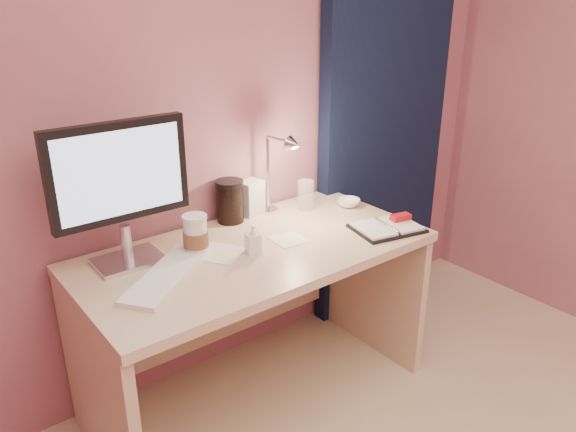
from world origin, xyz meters
TOP-DOWN VIEW (x-y plane):
  - room at (0.95, 1.69)m, footprint 3.50×3.50m
  - desk at (0.00, 1.45)m, footprint 1.40×0.70m
  - monitor at (-0.45, 1.56)m, footprint 0.50×0.18m
  - keyboard at (-0.38, 1.37)m, footprint 0.46×0.40m
  - planner at (0.55, 1.18)m, footprint 0.32×0.27m
  - paper_b at (0.15, 1.36)m, footprint 0.14×0.14m
  - paper_c at (-0.14, 1.42)m, footprint 0.23×0.23m
  - coffee_cup at (-0.21, 1.48)m, footprint 0.10×0.10m
  - clear_cup at (0.43, 1.58)m, footprint 0.08×0.08m
  - bowl at (0.61, 1.48)m, footprint 0.14×0.14m
  - lotion_bottle at (-0.03, 1.35)m, footprint 0.06×0.06m
  - dark_jar at (0.07, 1.67)m, footprint 0.12×0.12m
  - product_box at (0.19, 1.69)m, footprint 0.12×0.10m
  - desk_lamp at (0.25, 1.57)m, footprint 0.11×0.23m

SIDE VIEW (x-z plane):
  - desk at x=0.00m, z-range 0.14..0.87m
  - paper_b at x=0.15m, z-range 0.73..0.73m
  - paper_c at x=-0.14m, z-range 0.73..0.73m
  - keyboard at x=-0.38m, z-range 0.73..0.75m
  - planner at x=0.55m, z-range 0.72..0.76m
  - bowl at x=0.61m, z-range 0.73..0.76m
  - lotion_bottle at x=-0.03m, z-range 0.73..0.85m
  - clear_cup at x=0.43m, z-range 0.73..0.87m
  - coffee_cup at x=-0.21m, z-range 0.73..0.88m
  - product_box at x=0.19m, z-range 0.73..0.89m
  - dark_jar at x=0.07m, z-range 0.73..0.90m
  - desk_lamp at x=0.25m, z-range 0.78..1.15m
  - monitor at x=-0.45m, z-range 0.78..1.32m
  - room at x=0.95m, z-range -0.61..2.89m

